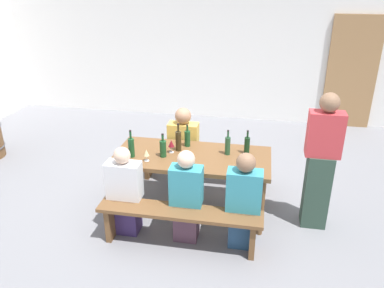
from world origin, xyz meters
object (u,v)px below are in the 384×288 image
tasting_table (192,161)px  wine_bottle_0 (131,147)px  wine_glass_3 (171,144)px  wine_bottle_1 (178,141)px  standing_host (320,164)px  wine_bottle_2 (247,145)px  bench_far (201,159)px  wine_glass_2 (188,158)px  seated_guest_far_0 (183,150)px  wine_bottle_5 (163,148)px  seated_guest_near_0 (125,193)px  seated_guest_near_2 (243,203)px  bench_near (180,218)px  wine_bottle_3 (187,138)px  wine_glass_1 (125,152)px  wine_bottle_4 (228,145)px  wine_glass_0 (146,153)px  wooden_door (351,73)px  seated_guest_near_1 (186,198)px

tasting_table → wine_bottle_0: bearing=-167.0°
tasting_table → wine_glass_3: (-0.26, 0.04, 0.19)m
wine_glass_3 → wine_bottle_1: bearing=44.6°
standing_host → wine_bottle_2: bearing=-14.7°
wine_bottle_1 → tasting_table: bearing=-30.4°
bench_far → wine_glass_2: bearing=-89.4°
seated_guest_far_0 → wine_bottle_5: bearing=-8.8°
seated_guest_near_0 → seated_guest_near_2: bearing=-90.0°
bench_far → standing_host: standing_host is taller
bench_near → wine_bottle_1: (-0.19, 0.84, 0.53)m
seated_guest_far_0 → wine_bottle_0: bearing=-32.4°
wine_bottle_0 → wine_bottle_3: size_ratio=1.18×
wine_glass_1 → wine_glass_2: (0.76, -0.07, 0.02)m
bench_near → wine_bottle_4: 1.07m
wine_glass_3 → seated_guest_near_2: size_ratio=0.15×
wine_bottle_0 → wine_glass_0: bearing=-20.7°
bench_near → seated_guest_near_2: (0.66, 0.15, 0.17)m
tasting_table → seated_guest_near_0: bearing=-138.4°
wine_bottle_3 → seated_guest_near_2: 1.19m
wine_glass_2 → wine_glass_3: 0.44m
wine_glass_0 → wine_glass_3: wine_glass_3 is taller
wine_bottle_5 → standing_host: 1.81m
seated_guest_near_0 → seated_guest_far_0: seated_guest_far_0 is taller
wine_bottle_3 → wooden_door: bearing=51.7°
seated_guest_near_1 → standing_host: 1.55m
wine_bottle_3 → seated_guest_far_0: size_ratio=0.25×
wine_glass_0 → seated_guest_near_1: size_ratio=0.13×
wine_bottle_5 → wine_bottle_2: bearing=15.1°
wine_glass_3 → wine_glass_1: bearing=-149.9°
wine_glass_1 → seated_guest_far_0: (0.52, 0.82, -0.30)m
wine_bottle_0 → wine_bottle_1: bearing=28.2°
seated_guest_near_2 → seated_guest_near_1: bearing=90.0°
wine_glass_0 → seated_guest_near_1: 0.72m
seated_guest_near_0 → seated_guest_near_2: (1.32, -0.00, 0.03)m
wooden_door → bench_near: bearing=-119.9°
wine_glass_3 → wine_glass_2: bearing=-52.0°
bench_far → wine_glass_1: 1.32m
wine_bottle_2 → wine_glass_0: size_ratio=2.08×
wine_bottle_5 → wine_glass_2: bearing=-32.8°
wine_bottle_2 → standing_host: (0.83, -0.22, -0.07)m
bench_far → standing_host: size_ratio=1.09×
wine_glass_0 → wine_bottle_3: bearing=52.6°
wooden_door → bench_near: (-2.39, -4.16, -0.70)m
seated_guest_near_1 → tasting_table: bearing=4.5°
wine_bottle_1 → seated_guest_far_0: (-0.04, 0.47, -0.34)m
wine_glass_0 → wine_glass_1: 0.25m
wine_bottle_3 → wine_glass_1: bearing=-141.7°
wine_bottle_0 → seated_guest_near_1: bearing=-29.4°
bench_near → standing_host: 1.68m
tasting_table → bench_far: tasting_table is taller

